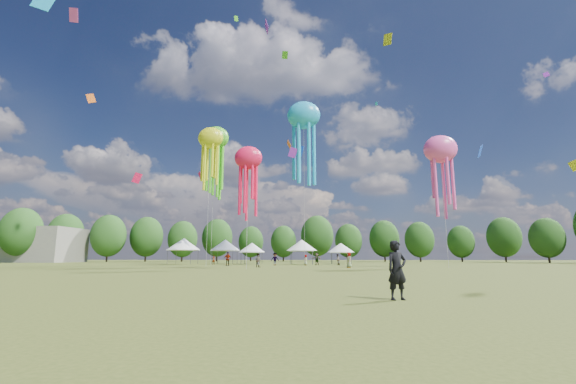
{
  "coord_description": "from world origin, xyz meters",
  "views": [
    {
      "loc": [
        4.99,
        -12.6,
        1.2
      ],
      "look_at": [
        2.84,
        15.0,
        6.0
      ],
      "focal_mm": 23.47,
      "sensor_mm": 36.0,
      "label": 1
    }
  ],
  "objects": [
    {
      "name": "show_kites",
      "position": [
        -0.19,
        40.48,
        17.28
      ],
      "size": [
        35.96,
        24.74,
        25.27
      ],
      "color": "yellow",
      "rests_on": "ground"
    },
    {
      "name": "observer_main",
      "position": [
        7.26,
        -1.39,
        0.84
      ],
      "size": [
        0.72,
        0.61,
        1.68
      ],
      "primitive_type": "imported",
      "rotation": [
        0.0,
        0.0,
        0.39
      ],
      "color": "black",
      "rests_on": "ground"
    },
    {
      "name": "spectator_near",
      "position": [
        -2.12,
        32.6,
        0.8
      ],
      "size": [
        0.98,
        0.93,
        1.61
      ],
      "primitive_type": "imported",
      "rotation": [
        0.0,
        0.0,
        2.59
      ],
      "color": "gray",
      "rests_on": "ground"
    },
    {
      "name": "small_kites",
      "position": [
        2.06,
        42.48,
        31.04
      ],
      "size": [
        76.39,
        56.14,
        46.75
      ],
      "color": "yellow",
      "rests_on": "ground"
    },
    {
      "name": "spectators_far",
      "position": [
        1.72,
        42.74,
        0.9
      ],
      "size": [
        21.38,
        17.8,
        1.9
      ],
      "color": "gray",
      "rests_on": "ground"
    },
    {
      "name": "ground",
      "position": [
        0.0,
        0.0,
        0.0
      ],
      "size": [
        300.0,
        300.0,
        0.0
      ],
      "primitive_type": "plane",
      "color": "#384416",
      "rests_on": "ground"
    },
    {
      "name": "treeline",
      "position": [
        -3.87,
        62.51,
        6.54
      ],
      "size": [
        201.57,
        95.24,
        13.43
      ],
      "color": "#38281C",
      "rests_on": "ground"
    },
    {
      "name": "festival_tents",
      "position": [
        -6.21,
        53.44,
        3.17
      ],
      "size": [
        32.4,
        10.66,
        4.42
      ],
      "color": "#47474C",
      "rests_on": "ground"
    }
  ]
}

